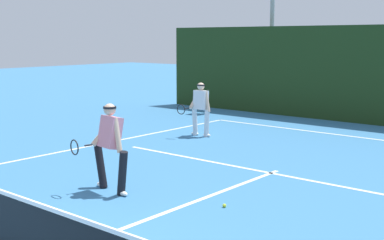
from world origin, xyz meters
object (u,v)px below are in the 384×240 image
at_px(player_near, 110,143).
at_px(tennis_ball_extra, 34,216).
at_px(tennis_ball, 224,206).
at_px(player_far, 200,107).

distance_m(player_near, tennis_ball_extra, 2.00).
height_order(player_near, tennis_ball, player_near).
relative_size(player_near, tennis_ball_extra, 25.35).
xyz_separation_m(tennis_ball, tennis_ball_extra, (-2.03, -2.38, 0.00)).
xyz_separation_m(player_far, tennis_ball, (4.43, -4.83, -0.83)).
bearing_deg(player_near, tennis_ball, -155.73).
relative_size(player_far, tennis_ball, 23.93).
bearing_deg(tennis_ball_extra, player_near, 95.42).
xyz_separation_m(player_near, tennis_ball, (2.20, 0.60, -0.89)).
relative_size(player_near, player_far, 1.06).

